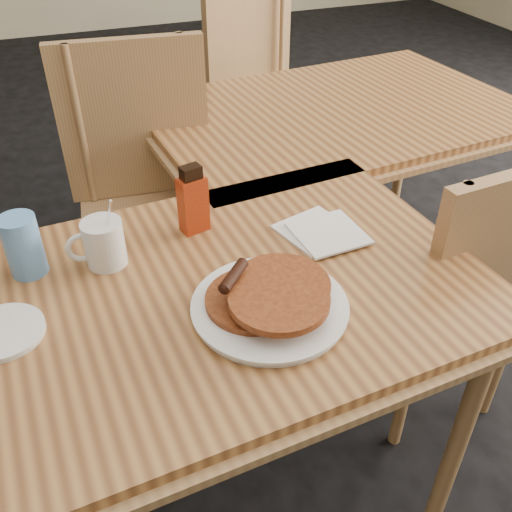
{
  "coord_description": "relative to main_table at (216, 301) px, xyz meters",
  "views": [
    {
      "loc": [
        -0.28,
        -0.83,
        1.52
      ],
      "look_at": [
        0.04,
        0.03,
        0.83
      ],
      "focal_mm": 40.0,
      "sensor_mm": 36.0,
      "label": 1
    }
  ],
  "objects": [
    {
      "name": "chair_neighbor_near",
      "position": [
        0.7,
        0.04,
        -0.16
      ],
      "size": [
        0.45,
        0.45,
        0.92
      ],
      "rotation": [
        0.0,
        0.0,
        0.08
      ],
      "color": "#A47C4D",
      "rests_on": "floor"
    },
    {
      "name": "blue_tumbler",
      "position": [
        -0.36,
        0.19,
        0.11
      ],
      "size": [
        0.09,
        0.09,
        0.14
      ],
      "primitive_type": "cylinder",
      "rotation": [
        0.0,
        0.0,
        -0.24
      ],
      "color": "#5F9ADF",
      "rests_on": "main_table"
    },
    {
      "name": "side_saucer",
      "position": [
        -0.42,
        0.0,
        0.05
      ],
      "size": [
        0.19,
        0.19,
        0.01
      ],
      "primitive_type": "cylinder",
      "rotation": [
        0.0,
        0.0,
        0.23
      ],
      "color": "white",
      "rests_on": "main_table"
    },
    {
      "name": "main_table",
      "position": [
        0.0,
        0.0,
        0.0
      ],
      "size": [
        1.24,
        0.88,
        0.75
      ],
      "rotation": [
        0.0,
        0.0,
        0.07
      ],
      "color": "#A66F3A",
      "rests_on": "floor"
    },
    {
      "name": "napkin_stack",
      "position": [
        0.3,
        0.09,
        0.05
      ],
      "size": [
        0.2,
        0.21,
        0.01
      ],
      "rotation": [
        0.0,
        0.0,
        0.27
      ],
      "color": "white",
      "rests_on": "main_table"
    },
    {
      "name": "floor",
      "position": [
        0.03,
        -0.07,
        -0.71
      ],
      "size": [
        10.0,
        10.0,
        0.0
      ],
      "primitive_type": "plane",
      "color": "black",
      "rests_on": "ground"
    },
    {
      "name": "neighbor_table",
      "position": [
        0.69,
        0.77,
        0.0
      ],
      "size": [
        1.39,
        1.0,
        0.75
      ],
      "rotation": [
        0.0,
        0.0,
        0.09
      ],
      "color": "#A66F3A",
      "rests_on": "floor"
    },
    {
      "name": "pancake_plate",
      "position": [
        0.08,
        -0.11,
        0.07
      ],
      "size": [
        0.31,
        0.31,
        0.09
      ],
      "rotation": [
        0.0,
        0.0,
        0.38
      ],
      "color": "white",
      "rests_on": "main_table"
    },
    {
      "name": "syrup_bottle",
      "position": [
        0.02,
        0.22,
        0.12
      ],
      "size": [
        0.07,
        0.06,
        0.17
      ],
      "rotation": [
        0.0,
        0.0,
        0.24
      ],
      "color": "maroon",
      "rests_on": "main_table"
    },
    {
      "name": "coffee_mug",
      "position": [
        -0.2,
        0.16,
        0.1
      ],
      "size": [
        0.13,
        0.09,
        0.17
      ],
      "rotation": [
        0.0,
        0.0,
        0.13
      ],
      "color": "white",
      "rests_on": "main_table"
    },
    {
      "name": "chair_main_far",
      "position": [
        -0.0,
        0.73,
        -0.09
      ],
      "size": [
        0.51,
        0.51,
        1.04
      ],
      "rotation": [
        0.0,
        0.0,
        -0.1
      ],
      "color": "#A47C4D",
      "rests_on": "floor"
    },
    {
      "name": "chair_neighbor_far",
      "position": [
        0.67,
        1.51,
        -0.09
      ],
      "size": [
        0.58,
        0.59,
        1.03
      ],
      "rotation": [
        0.0,
        0.0,
        0.29
      ],
      "color": "#A47C4D",
      "rests_on": "floor"
    }
  ]
}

